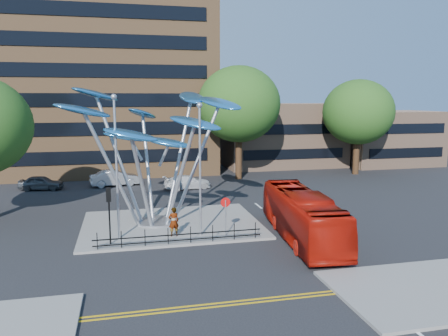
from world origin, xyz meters
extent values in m
plane|color=black|center=(0.00, 0.00, 0.00)|extent=(120.00, 120.00, 0.00)
cube|color=slate|center=(-1.00, 6.00, 0.07)|extent=(12.00, 9.00, 0.15)
cube|color=gold|center=(0.00, -6.00, 0.01)|extent=(40.00, 0.12, 0.01)
cube|color=gold|center=(0.00, -6.30, 0.01)|extent=(40.00, 0.12, 0.01)
cube|color=brown|center=(-6.00, 32.00, 15.00)|extent=(25.00, 15.00, 30.00)
cube|color=#A17A5F|center=(16.00, 30.00, 4.00)|extent=(15.00, 8.00, 8.00)
cube|color=#A17A5F|center=(30.00, 28.00, 3.50)|extent=(12.00, 8.00, 7.00)
cylinder|color=black|center=(8.00, 22.00, 2.86)|extent=(0.70, 0.70, 5.72)
ellipsoid|color=#194714|center=(8.00, 22.00, 8.06)|extent=(8.80, 8.80, 8.10)
cylinder|color=black|center=(22.00, 22.00, 2.53)|extent=(0.70, 0.70, 5.06)
ellipsoid|color=#194714|center=(22.00, 22.00, 7.13)|extent=(8.00, 8.00, 7.36)
cylinder|color=#9EA0A5|center=(-2.00, 6.50, 0.21)|extent=(2.80, 2.80, 0.12)
cylinder|color=#9EA0A5|center=(-3.20, 5.90, 4.05)|extent=(0.24, 0.24, 7.80)
ellipsoid|color=#3089D1|center=(-6.40, 4.90, 7.95)|extent=(3.92, 2.95, 1.39)
cylinder|color=#9EA0A5|center=(-2.40, 5.50, 3.35)|extent=(0.24, 0.24, 6.40)
ellipsoid|color=#3089D1|center=(-3.60, 3.30, 6.55)|extent=(3.47, 1.78, 1.31)
cylinder|color=#9EA0A5|center=(-1.40, 5.70, 3.65)|extent=(0.24, 0.24, 7.00)
ellipsoid|color=#3089D1|center=(0.40, 4.10, 7.15)|extent=(3.81, 3.11, 1.36)
cylinder|color=#9EA0A5|center=(-0.80, 6.50, 4.25)|extent=(0.24, 0.24, 8.20)
ellipsoid|color=#3089D1|center=(2.60, 6.90, 8.35)|extent=(3.52, 4.06, 1.44)
cylinder|color=#9EA0A5|center=(-1.20, 7.40, 4.45)|extent=(0.24, 0.24, 8.60)
ellipsoid|color=#3089D1|center=(1.00, 9.40, 8.75)|extent=(2.21, 3.79, 1.39)
cylinder|color=#9EA0A5|center=(-2.20, 7.50, 3.85)|extent=(0.24, 0.24, 7.40)
ellipsoid|color=#3089D1|center=(-2.60, 10.10, 7.55)|extent=(3.02, 3.71, 1.34)
cylinder|color=#9EA0A5|center=(-3.00, 6.90, 4.55)|extent=(0.24, 0.24, 8.80)
ellipsoid|color=#3089D1|center=(-5.80, 8.30, 8.95)|extent=(3.88, 3.60, 1.42)
ellipsoid|color=#3089D1|center=(-3.80, 6.70, 6.15)|extent=(3.40, 1.96, 1.13)
ellipsoid|color=#3089D1|center=(-1.10, 6.10, 5.75)|extent=(3.39, 2.16, 1.11)
cylinder|color=#9EA0A5|center=(-4.50, 3.50, 4.40)|extent=(0.14, 0.14, 8.50)
sphere|color=#9EA0A5|center=(-4.50, 3.50, 8.77)|extent=(0.36, 0.36, 0.36)
cylinder|color=#9EA0A5|center=(0.50, 3.00, 4.15)|extent=(0.14, 0.14, 8.00)
sphere|color=#9EA0A5|center=(0.50, 3.00, 8.27)|extent=(0.36, 0.36, 0.36)
cylinder|color=black|center=(-5.00, 2.50, 1.75)|extent=(0.10, 0.10, 3.20)
cube|color=black|center=(-5.00, 2.50, 3.15)|extent=(0.28, 0.18, 0.85)
sphere|color=#FF0C0C|center=(-5.00, 2.50, 3.43)|extent=(0.18, 0.18, 0.18)
cylinder|color=#9EA0A5|center=(2.00, 2.50, 1.30)|extent=(0.08, 0.08, 2.30)
cylinder|color=red|center=(2.00, 2.53, 2.30)|extent=(0.60, 0.04, 0.60)
cube|color=white|center=(2.00, 2.55, 2.30)|extent=(0.42, 0.03, 0.10)
cylinder|color=black|center=(-5.70, 1.70, 0.65)|extent=(0.05, 0.05, 1.00)
cylinder|color=black|center=(-4.36, 1.70, 0.65)|extent=(0.05, 0.05, 1.00)
cylinder|color=black|center=(-3.01, 1.70, 0.65)|extent=(0.05, 0.05, 1.00)
cylinder|color=black|center=(-1.67, 1.70, 0.65)|extent=(0.05, 0.05, 1.00)
cylinder|color=black|center=(-0.33, 1.70, 0.65)|extent=(0.05, 0.05, 1.00)
cylinder|color=black|center=(1.01, 1.70, 0.65)|extent=(0.05, 0.05, 1.00)
cylinder|color=black|center=(2.36, 1.70, 0.65)|extent=(0.05, 0.05, 1.00)
cylinder|color=black|center=(3.70, 1.70, 0.65)|extent=(0.05, 0.05, 1.00)
cube|color=black|center=(-1.00, 1.70, 0.70)|extent=(10.00, 0.06, 0.06)
cube|color=black|center=(-1.00, 1.70, 0.35)|extent=(10.00, 0.06, 0.06)
imported|color=#A91207|center=(6.60, 1.33, 1.50)|extent=(3.56, 10.99, 3.01)
imported|color=gray|center=(-1.17, 3.23, 1.08)|extent=(0.75, 0.58, 1.85)
imported|color=#44474C|center=(-11.89, 20.66, 0.69)|extent=(4.24, 2.19, 1.38)
imported|color=#B3B7BC|center=(-5.04, 21.06, 0.79)|extent=(5.03, 2.48, 1.58)
imported|color=silver|center=(1.82, 18.00, 0.66)|extent=(4.80, 2.59, 1.32)
camera|label=1|loc=(-3.99, -23.16, 8.71)|focal=35.00mm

